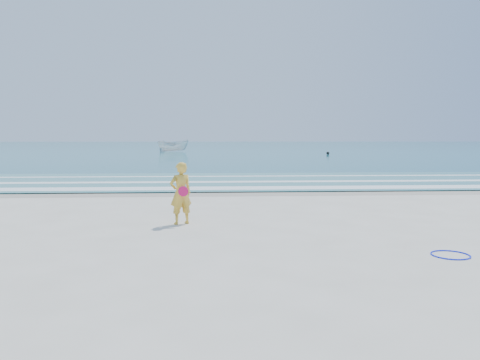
{
  "coord_description": "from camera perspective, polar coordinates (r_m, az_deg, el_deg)",
  "views": [
    {
      "loc": [
        -0.64,
        -10.34,
        2.34
      ],
      "look_at": [
        0.17,
        4.0,
        1.0
      ],
      "focal_mm": 35.0,
      "sensor_mm": 36.0,
      "label": 1
    }
  ],
  "objects": [
    {
      "name": "foam_mid",
      "position": [
        23.66,
        -1.69,
        -0.22
      ],
      "size": [
        400.0,
        0.9,
        0.01
      ],
      "primitive_type": "cube",
      "color": "white",
      "rests_on": "shallow"
    },
    {
      "name": "ocean",
      "position": [
        115.37,
        -2.95,
        4.16
      ],
      "size": [
        400.0,
        190.0,
        0.04
      ],
      "primitive_type": "cube",
      "color": "#19727F",
      "rests_on": "ground"
    },
    {
      "name": "hoop",
      "position": [
        10.21,
        24.27,
        -8.32
      ],
      "size": [
        0.88,
        0.88,
        0.03
      ],
      "primitive_type": "torus",
      "rotation": [
        0.0,
        0.0,
        0.2
      ],
      "color": "#0D21F7",
      "rests_on": "ground"
    },
    {
      "name": "buoy",
      "position": [
        60.37,
        10.66,
        3.23
      ],
      "size": [
        0.39,
        0.39,
        0.39
      ],
      "primitive_type": "sphere",
      "color": "black",
      "rests_on": "ocean"
    },
    {
      "name": "ground",
      "position": [
        10.62,
        0.29,
        -7.4
      ],
      "size": [
        400.0,
        400.0,
        0.0
      ],
      "primitive_type": "plane",
      "color": "silver",
      "rests_on": "ground"
    },
    {
      "name": "foam_near",
      "position": [
        20.78,
        -1.47,
        -0.99
      ],
      "size": [
        400.0,
        1.4,
        0.01
      ],
      "primitive_type": "cube",
      "color": "white",
      "rests_on": "shallow"
    },
    {
      "name": "foam_far",
      "position": [
        26.95,
        -1.88,
        0.45
      ],
      "size": [
        400.0,
        0.6,
        0.01
      ],
      "primitive_type": "cube",
      "color": "white",
      "rests_on": "shallow"
    },
    {
      "name": "shallow",
      "position": [
        24.46,
        -1.74,
        -0.06
      ],
      "size": [
        400.0,
        10.0,
        0.01
      ],
      "primitive_type": "cube",
      "color": "#59B7AD",
      "rests_on": "ocean"
    },
    {
      "name": "boat",
      "position": [
        71.93,
        -8.14,
        4.16
      ],
      "size": [
        4.72,
        1.82,
        1.82
      ],
      "primitive_type": "imported",
      "rotation": [
        0.0,
        0.0,
        1.58
      ],
      "color": "white",
      "rests_on": "ocean"
    },
    {
      "name": "woman",
      "position": [
        12.57,
        -7.24,
        -1.61
      ],
      "size": [
        0.72,
        0.62,
        1.66
      ],
      "color": "gold",
      "rests_on": "ground"
    },
    {
      "name": "wet_sand",
      "position": [
        19.49,
        -1.35,
        -1.56
      ],
      "size": [
        400.0,
        2.4,
        0.0
      ],
      "primitive_type": "cube",
      "color": "#B2A893",
      "rests_on": "ground"
    }
  ]
}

